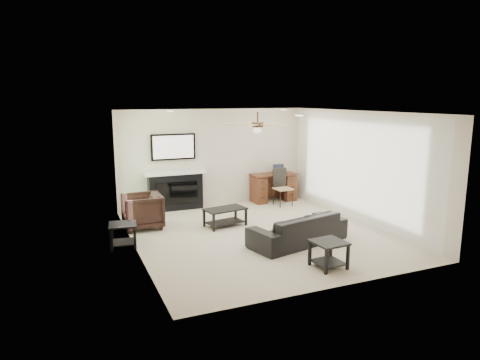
% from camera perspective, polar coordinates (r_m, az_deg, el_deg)
% --- Properties ---
extents(room_shell, '(5.50, 5.54, 2.52)m').
position_cam_1_polar(room_shell, '(8.72, 3.51, 3.69)').
color(room_shell, beige).
rests_on(room_shell, ground).
extents(sofa, '(2.12, 1.22, 0.58)m').
position_cam_1_polar(sofa, '(8.38, 7.75, -6.43)').
color(sofa, black).
rests_on(sofa, ground).
extents(armchair, '(0.84, 0.81, 0.75)m').
position_cam_1_polar(armchair, '(9.46, -12.91, -4.08)').
color(armchair, black).
rests_on(armchair, ground).
extents(coffee_table, '(0.98, 0.66, 0.40)m').
position_cam_1_polar(coffee_table, '(9.42, -2.00, -4.97)').
color(coffee_table, black).
rests_on(coffee_table, ground).
extents(end_table_near, '(0.56, 0.56, 0.45)m').
position_cam_1_polar(end_table_near, '(7.33, 11.73, -9.68)').
color(end_table_near, black).
rests_on(end_table_near, ground).
extents(end_table_left, '(0.56, 0.56, 0.45)m').
position_cam_1_polar(end_table_left, '(8.43, -15.31, -7.12)').
color(end_table_left, black).
rests_on(end_table_left, ground).
extents(fireplace_unit, '(1.52, 0.34, 1.91)m').
position_cam_1_polar(fireplace_unit, '(10.73, -8.64, 1.01)').
color(fireplace_unit, black).
rests_on(fireplace_unit, ground).
extents(desk, '(1.22, 0.56, 0.76)m').
position_cam_1_polar(desk, '(11.66, 4.46, -0.99)').
color(desk, '#3C230F').
rests_on(desk, ground).
extents(desk_chair, '(0.44, 0.46, 0.97)m').
position_cam_1_polar(desk_chair, '(11.16, 5.75, -1.00)').
color(desk_chair, black).
rests_on(desk_chair, ground).
extents(laptop, '(0.33, 0.24, 0.23)m').
position_cam_1_polar(laptop, '(11.64, 5.41, 1.46)').
color(laptop, black).
rests_on(laptop, desk).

